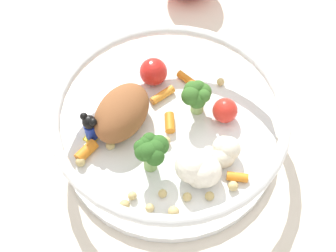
# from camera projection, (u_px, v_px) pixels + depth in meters

# --- Properties ---
(ground_plane) EXTENTS (2.40, 2.40, 0.00)m
(ground_plane) POSITION_uv_depth(u_px,v_px,m) (164.00, 134.00, 0.55)
(ground_plane) COLOR silver
(food_container) EXTENTS (0.26, 0.26, 0.07)m
(food_container) POSITION_uv_depth(u_px,v_px,m) (168.00, 128.00, 0.52)
(food_container) COLOR white
(food_container) RESTS_ON ground_plane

